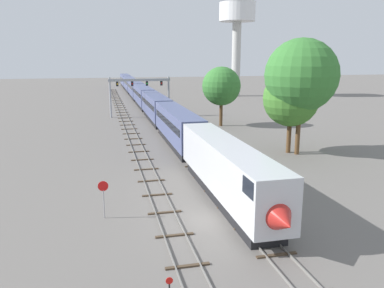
# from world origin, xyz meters

# --- Properties ---
(ground_plane) EXTENTS (400.00, 400.00, 0.00)m
(ground_plane) POSITION_xyz_m (0.00, 0.00, 0.00)
(ground_plane) COLOR slate
(track_main) EXTENTS (2.60, 200.00, 0.16)m
(track_main) POSITION_xyz_m (2.00, 60.00, 0.07)
(track_main) COLOR slate
(track_main) RESTS_ON ground
(track_near) EXTENTS (2.60, 160.00, 0.16)m
(track_near) POSITION_xyz_m (-3.50, 40.00, 0.07)
(track_near) COLOR slate
(track_near) RESTS_ON ground
(passenger_train) EXTENTS (3.04, 146.62, 4.80)m
(passenger_train) POSITION_xyz_m (2.00, 67.07, 2.61)
(passenger_train) COLOR silver
(passenger_train) RESTS_ON ground
(signal_gantry) EXTENTS (12.10, 0.49, 7.83)m
(signal_gantry) POSITION_xyz_m (-0.25, 51.44, 5.74)
(signal_gantry) COLOR #999BA0
(signal_gantry) RESTS_ON ground
(water_tower) EXTENTS (10.66, 10.66, 28.18)m
(water_tower) POSITION_xyz_m (32.01, 86.36, 22.55)
(water_tower) COLOR beige
(water_tower) RESTS_ON ground
(stop_sign) EXTENTS (0.76, 0.08, 2.88)m
(stop_sign) POSITION_xyz_m (-8.00, 2.10, 1.87)
(stop_sign) COLOR gray
(stop_sign) RESTS_ON ground
(trackside_tree_left) EXTENTS (8.69, 8.69, 13.89)m
(trackside_tree_left) POSITION_xyz_m (15.28, 16.50, 9.52)
(trackside_tree_left) COLOR brown
(trackside_tree_left) RESTS_ON ground
(trackside_tree_mid) EXTENTS (6.80, 6.80, 10.15)m
(trackside_tree_mid) POSITION_xyz_m (14.64, 17.52, 6.72)
(trackside_tree_mid) COLOR brown
(trackside_tree_mid) RESTS_ON ground
(trackside_tree_right) EXTENTS (6.55, 6.55, 10.08)m
(trackside_tree_right) POSITION_xyz_m (12.19, 37.75, 6.79)
(trackside_tree_right) COLOR brown
(trackside_tree_right) RESTS_ON ground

